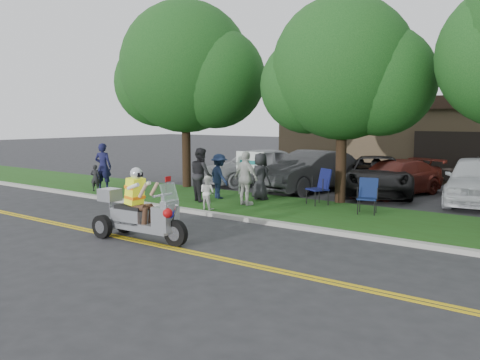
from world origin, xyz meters
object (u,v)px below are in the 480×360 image
Objects in this scene: lawn_chair_b at (368,194)px; spectator_adult_left at (103,167)px; lawn_chair_a at (321,184)px; parked_car_far_left at (256,166)px; spectator_adult_mid at (201,174)px; spectator_adult_right at (246,178)px; parked_car_mid at (377,175)px; parked_car_left at (310,171)px; parked_car_far_right at (477,180)px; trike_scooter at (138,215)px; parked_car_right at (393,178)px.

lawn_chair_b is 0.57× the size of spectator_adult_left.
parked_car_far_left is (-5.17, 3.59, 0.06)m from lawn_chair_a.
spectator_adult_right is (1.77, 0.24, -0.04)m from spectator_adult_mid.
lawn_chair_a is 0.64× the size of spectator_adult_left.
spectator_adult_left is at bearing -169.53° from parked_car_mid.
lawn_chair_a is at bearing -128.86° from spectator_adult_right.
parked_car_mid is at bearing 114.52° from lawn_chair_a.
lawn_chair_b is at bearing -94.89° from parked_car_mid.
parked_car_left is (-4.06, 3.72, 0.12)m from lawn_chair_b.
spectator_adult_right reaches higher than lawn_chair_b.
parked_car_far_right is (5.96, 5.55, -0.16)m from spectator_adult_right.
trike_scooter is at bearing -127.45° from parked_car_far_right.
parked_car_right is (-0.91, 4.64, -0.02)m from lawn_chair_b.
trike_scooter is 1.53× the size of spectator_adult_right.
spectator_adult_right is at bearing -77.20° from parked_car_left.
parked_car_far_right is (6.19, 0.75, 0.01)m from parked_car_left.
spectator_adult_left is at bearing -136.39° from lawn_chair_a.
trike_scooter is at bearing 142.41° from spectator_adult_mid.
parked_car_far_left is at bearing 171.56° from parked_car_far_right.
spectator_adult_left reaches higher than spectator_adult_right.
parked_car_mid is (4.06, 5.83, -0.29)m from spectator_adult_mid.
trike_scooter is 1.47× the size of spectator_adult_mid.
parked_car_far_left is 0.92× the size of parked_car_mid.
parked_car_mid is 3.67m from parked_car_far_right.
lawn_chair_a is 5.61m from parked_car_far_right.
parked_car_far_right is at bearing 25.62° from parked_car_far_left.
parked_car_far_right is (12.69, 6.10, -0.21)m from spectator_adult_left.
parked_car_mid is (-1.54, 4.51, 0.04)m from lawn_chair_b.
parked_car_far_left is (-1.46, 5.46, -0.20)m from spectator_adult_mid.
parked_car_left is at bearing -147.39° from parked_car_right.
parked_car_left is 3.29m from parked_car_right.
parked_car_left is at bearing 173.66° from parked_car_mid.
lawn_chair_b is 8.19m from parked_car_far_left.
lawn_chair_b is 10.69m from spectator_adult_left.
spectator_adult_left is 11.52m from parked_car_right.
parked_car_far_right reaches higher than parked_car_mid.
parked_car_far_right reaches higher than lawn_chair_b.
spectator_adult_left reaches higher than trike_scooter.
lawn_chair_b is at bearing 13.30° from lawn_chair_a.
spectator_adult_mid is 0.37× the size of parked_car_left.
spectator_adult_mid is at bearing 111.19° from trike_scooter.
lawn_chair_a is at bearing -118.76° from parked_car_mid.
spectator_adult_left is at bearing 31.25° from spectator_adult_mid.
spectator_adult_left is (-10.56, -1.63, 0.34)m from lawn_chair_b.
spectator_adult_right reaches higher than parked_car_mid.
spectator_adult_right is 0.38× the size of parked_car_right.
parked_car_far_right is (2.13, 4.47, 0.14)m from lawn_chair_b.
spectator_adult_right is 4.80m from parked_car_left.
parked_car_far_left is (-7.06, 4.14, 0.13)m from lawn_chair_b.
spectator_adult_right is at bearing -179.99° from lawn_chair_b.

